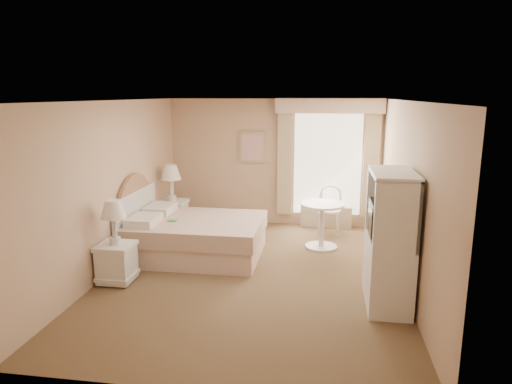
% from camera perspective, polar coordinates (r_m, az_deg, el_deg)
% --- Properties ---
extents(room, '(4.21, 5.51, 2.51)m').
position_cam_1_polar(room, '(6.43, -0.39, 0.14)').
color(room, brown).
rests_on(room, ground).
extents(window, '(2.05, 0.22, 2.51)m').
position_cam_1_polar(window, '(8.95, 8.96, 4.00)').
color(window, white).
rests_on(window, room).
extents(framed_art, '(0.52, 0.04, 0.62)m').
position_cam_1_polar(framed_art, '(9.10, -0.53, 5.61)').
color(framed_art, tan).
rests_on(framed_art, room).
extents(bed, '(2.11, 1.61, 1.43)m').
position_cam_1_polar(bed, '(7.51, -8.12, -5.35)').
color(bed, '#E1A692').
rests_on(bed, room).
extents(nightstand_near, '(0.48, 0.48, 1.16)m').
position_cam_1_polar(nightstand_near, '(6.67, -17.11, -7.20)').
color(nightstand_near, white).
rests_on(nightstand_near, room).
extents(nightstand_far, '(0.53, 0.53, 1.28)m').
position_cam_1_polar(nightstand_far, '(8.78, -10.43, -1.92)').
color(nightstand_far, white).
rests_on(nightstand_far, room).
extents(round_table, '(0.74, 0.74, 0.78)m').
position_cam_1_polar(round_table, '(7.84, 8.25, -3.26)').
color(round_table, silver).
rests_on(round_table, room).
extents(cafe_chair, '(0.48, 0.48, 0.90)m').
position_cam_1_polar(cafe_chair, '(8.70, 9.19, -1.73)').
color(cafe_chair, silver).
rests_on(cafe_chair, room).
extents(armoire, '(0.51, 1.02, 1.69)m').
position_cam_1_polar(armoire, '(5.90, 16.33, -7.02)').
color(armoire, white).
rests_on(armoire, room).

